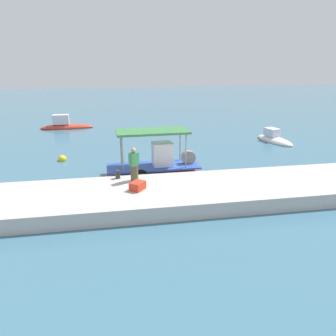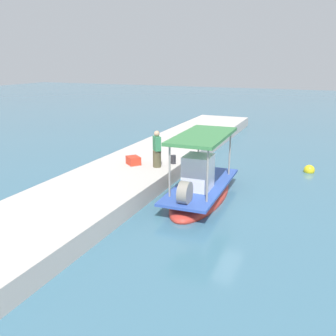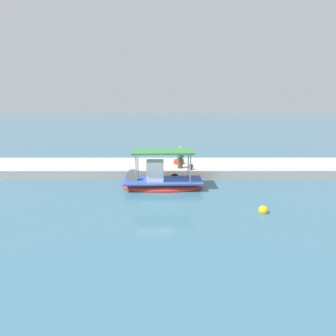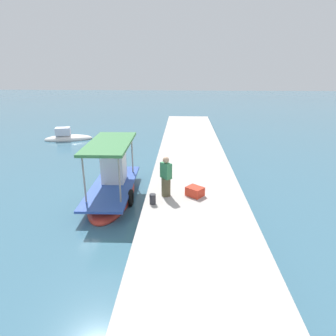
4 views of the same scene
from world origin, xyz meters
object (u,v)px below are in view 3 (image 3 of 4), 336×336
mooring_bollard (191,167)px  marker_buoy (263,210)px  main_fishing_boat (162,182)px  fisherman_near_bollard (180,158)px  cargo_crate (179,162)px

mooring_bollard → marker_buoy: (-3.44, 5.81, -0.78)m
main_fishing_boat → fisherman_near_bollard: main_fishing_boat is taller
main_fishing_boat → cargo_crate: bearing=-109.3°
main_fishing_boat → marker_buoy: bearing=145.9°
cargo_crate → marker_buoy: 8.62m
fisherman_near_bollard → marker_buoy: size_ratio=3.14×
fisherman_near_bollard → marker_buoy: fisherman_near_bollard is taller
mooring_bollard → cargo_crate: mooring_bollard is taller
mooring_bollard → fisherman_near_bollard: bearing=-30.6°
main_fishing_boat → mooring_bollard: (-2.12, -2.04, 0.44)m
fisherman_near_bollard → cargo_crate: bearing=-87.7°
mooring_bollard → cargo_crate: 1.84m
fisherman_near_bollard → main_fishing_boat: bearing=62.0°
cargo_crate → main_fishing_boat: bearing=70.7°
main_fishing_boat → marker_buoy: 6.72m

